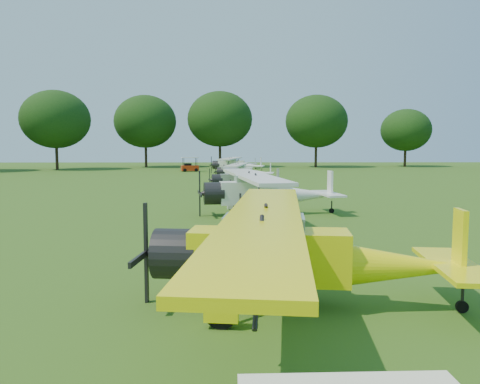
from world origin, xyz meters
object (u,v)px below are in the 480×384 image
object	(u,v)px
aircraft_5	(242,170)
golf_cart	(189,167)
aircraft_2	(294,248)
aircraft_7	(238,162)
aircraft_3	(265,189)
aircraft_4	(243,178)
aircraft_6	(235,164)

from	to	relation	value
aircraft_5	golf_cart	xyz separation A→B (m)	(-7.11, 18.36, -0.44)
aircraft_2	aircraft_7	distance (m)	63.65
aircraft_3	aircraft_7	world-z (taller)	aircraft_3
aircraft_4	aircraft_7	bearing A→B (deg)	81.20
aircraft_3	aircraft_6	distance (m)	37.23
aircraft_2	aircraft_5	world-z (taller)	aircraft_2
aircraft_5	aircraft_7	world-z (taller)	aircraft_5
aircraft_3	aircraft_5	world-z (taller)	aircraft_3
aircraft_6	golf_cart	distance (m)	8.08
aircraft_2	golf_cart	size ratio (longest dim) A/B	4.53
aircraft_6	aircraft_7	xyz separation A→B (m)	(0.49, 12.20, -0.26)
aircraft_2	golf_cart	distance (m)	56.71
aircraft_6	golf_cart	bearing A→B (deg)	152.91
aircraft_5	aircraft_7	xyz separation A→B (m)	(-0.12, 25.79, -0.07)
aircraft_7	golf_cart	size ratio (longest dim) A/B	3.45
aircraft_2	aircraft_6	distance (m)	51.46
aircraft_3	golf_cart	size ratio (longest dim) A/B	4.57
aircraft_6	golf_cart	world-z (taller)	aircraft_6
aircraft_3	aircraft_7	bearing A→B (deg)	83.04
aircraft_2	aircraft_3	world-z (taller)	aircraft_3
aircraft_2	aircraft_5	xyz separation A→B (m)	(-0.31, 37.86, -0.25)
aircraft_3	aircraft_6	world-z (taller)	aircraft_3
golf_cart	aircraft_5	bearing A→B (deg)	-82.93
aircraft_2	aircraft_3	size ratio (longest dim) A/B	0.99
aircraft_2	aircraft_6	bearing A→B (deg)	97.66
aircraft_4	aircraft_2	bearing A→B (deg)	-97.75
aircraft_4	aircraft_5	size ratio (longest dim) A/B	0.98
aircraft_4	golf_cart	size ratio (longest dim) A/B	3.61
aircraft_5	aircraft_6	bearing A→B (deg)	100.97
aircraft_2	golf_cart	xyz separation A→B (m)	(-7.42, 56.22, -0.69)
aircraft_5	aircraft_6	distance (m)	13.61
aircraft_4	aircraft_6	size ratio (longest dim) A/B	0.84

